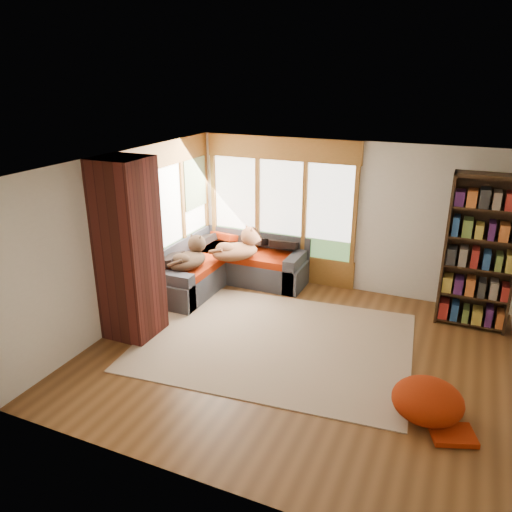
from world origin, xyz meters
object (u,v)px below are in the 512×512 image
Objects in this scene: pouf at (428,400)px; bookshelf at (480,253)px; sectional_sofa at (225,270)px; brick_chimney at (129,250)px; dog_brindle at (190,256)px; dog_tan at (239,247)px; area_rug at (275,341)px.

bookshelf is at bearing 81.71° from pouf.
sectional_sofa is 4.19m from bookshelf.
pouf is (-0.37, -2.53, -0.94)m from bookshelf.
brick_chimney is 1.49m from dog_brindle.
dog_tan is 0.89m from dog_brindle.
dog_brindle reaches higher than area_rug.
brick_chimney is 2.24m from dog_tan.
sectional_sofa is (0.45, 2.05, -1.00)m from brick_chimney.
pouf is 0.80× the size of dog_tan.
brick_chimney reaches higher than bookshelf.
bookshelf is at bearing -48.59° from dog_tan.
brick_chimney is 3.30× the size of pouf.
dog_tan is at bearing -177.25° from bookshelf.
area_rug is at bearing -107.26° from dog_brindle.
bookshelf is 2.72m from pouf.
pouf is 4.39m from dog_brindle.
area_rug is 3.24m from bookshelf.
area_rug is at bearing 158.17° from pouf.
sectional_sofa reaches higher than pouf.
brick_chimney is at bearing 179.94° from dog_brindle.
pouf is 0.93× the size of dog_brindle.
sectional_sofa is 2.79× the size of pouf.
brick_chimney is 1.12× the size of bookshelf.
dog_brindle is (0.15, 1.38, -0.54)m from brick_chimney.
bookshelf is at bearing 1.78° from sectional_sofa.
dog_tan is (0.73, 2.05, -0.52)m from brick_chimney.
pouf is (2.17, -0.87, 0.22)m from area_rug.
dog_tan is (0.28, 0.00, 0.48)m from sectional_sofa.
dog_tan is (-3.81, -0.18, -0.39)m from bookshelf.
brick_chimney reaches higher than area_rug.
pouf is at bearing -32.95° from sectional_sofa.
bookshelf is (4.54, 2.23, -0.13)m from brick_chimney.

